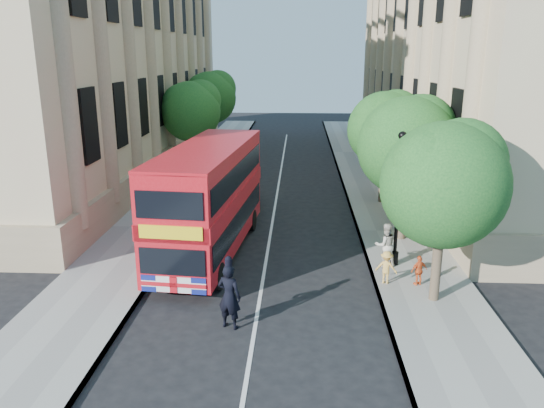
# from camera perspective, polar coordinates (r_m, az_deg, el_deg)

# --- Properties ---
(ground) EXTENTS (120.00, 120.00, 0.00)m
(ground) POSITION_cam_1_polar(r_m,az_deg,el_deg) (15.61, -2.16, -14.95)
(ground) COLOR black
(ground) RESTS_ON ground
(pavement_right) EXTENTS (3.50, 80.00, 0.12)m
(pavement_right) POSITION_cam_1_polar(r_m,az_deg,el_deg) (25.06, 13.14, -2.96)
(pavement_right) COLOR gray
(pavement_right) RESTS_ON ground
(pavement_left) EXTENTS (3.50, 80.00, 0.12)m
(pavement_left) POSITION_cam_1_polar(r_m,az_deg,el_deg) (25.63, -13.08, -2.53)
(pavement_left) COLOR gray
(pavement_left) RESTS_ON ground
(building_right) EXTENTS (12.00, 38.00, 18.00)m
(building_right) POSITION_cam_1_polar(r_m,az_deg,el_deg) (39.39, 22.47, 16.28)
(building_right) COLOR tan
(building_right) RESTS_ON ground
(building_left) EXTENTS (12.00, 38.00, 18.00)m
(building_left) POSITION_cam_1_polar(r_m,az_deg,el_deg) (40.26, -19.86, 16.50)
(building_left) COLOR tan
(building_left) RESTS_ON ground
(tree_right_near) EXTENTS (4.00, 4.00, 6.08)m
(tree_right_near) POSITION_cam_1_polar(r_m,az_deg,el_deg) (17.41, 18.17, 2.67)
(tree_right_near) COLOR #473828
(tree_right_near) RESTS_ON ground
(tree_right_mid) EXTENTS (4.20, 4.20, 6.37)m
(tree_right_mid) POSITION_cam_1_polar(r_m,az_deg,el_deg) (23.11, 14.46, 6.60)
(tree_right_mid) COLOR #473828
(tree_right_mid) RESTS_ON ground
(tree_right_far) EXTENTS (4.00, 4.00, 6.15)m
(tree_right_far) POSITION_cam_1_polar(r_m,az_deg,el_deg) (28.97, 12.17, 8.30)
(tree_right_far) COLOR #473828
(tree_right_far) RESTS_ON ground
(tree_left_far) EXTENTS (4.00, 4.00, 6.30)m
(tree_left_far) POSITION_cam_1_polar(r_m,az_deg,el_deg) (36.27, -8.67, 10.17)
(tree_left_far) COLOR #473828
(tree_left_far) RESTS_ON ground
(tree_left_back) EXTENTS (4.20, 4.20, 6.65)m
(tree_left_back) POSITION_cam_1_polar(r_m,az_deg,el_deg) (44.08, -6.61, 11.60)
(tree_left_back) COLOR #473828
(tree_left_back) RESTS_ON ground
(lamp_post) EXTENTS (0.32, 0.32, 5.16)m
(lamp_post) POSITION_cam_1_polar(r_m,az_deg,el_deg) (20.45, 13.39, -0.09)
(lamp_post) COLOR black
(lamp_post) RESTS_ON pavement_right
(double_decker_bus) EXTENTS (3.38, 9.69, 4.39)m
(double_decker_bus) POSITION_cam_1_polar(r_m,az_deg,el_deg) (21.42, -6.75, 0.75)
(double_decker_bus) COLOR #B60C16
(double_decker_bus) RESTS_ON ground
(box_van) EXTENTS (2.10, 4.95, 2.81)m
(box_van) POSITION_cam_1_polar(r_m,az_deg,el_deg) (27.89, -3.83, 2.18)
(box_van) COLOR black
(box_van) RESTS_ON ground
(police_constable) EXTENTS (0.87, 0.72, 2.04)m
(police_constable) POSITION_cam_1_polar(r_m,az_deg,el_deg) (16.08, -4.62, -9.88)
(police_constable) COLOR black
(police_constable) RESTS_ON ground
(woman_pedestrian) EXTENTS (0.95, 0.81, 1.71)m
(woman_pedestrian) POSITION_cam_1_polar(r_m,az_deg,el_deg) (20.64, 12.11, -4.33)
(woman_pedestrian) COLOR beige
(woman_pedestrian) RESTS_ON pavement_right
(child_a) EXTENTS (0.69, 0.49, 1.09)m
(child_a) POSITION_cam_1_polar(r_m,az_deg,el_deg) (19.41, 15.53, -6.90)
(child_a) COLOR orange
(child_a) RESTS_ON pavement_right
(child_b) EXTENTS (0.87, 0.67, 1.19)m
(child_b) POSITION_cam_1_polar(r_m,az_deg,el_deg) (19.27, 12.20, -6.67)
(child_b) COLOR gold
(child_b) RESTS_ON pavement_right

